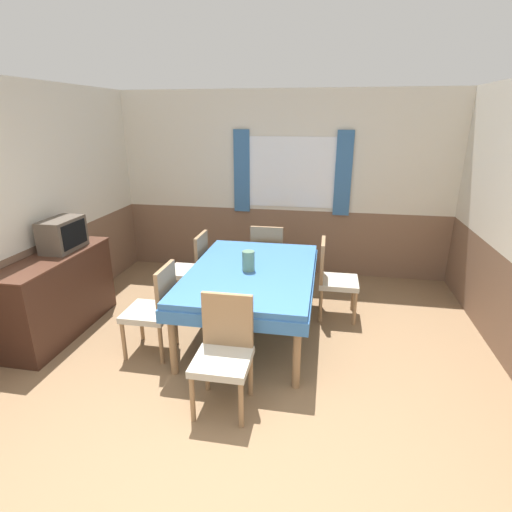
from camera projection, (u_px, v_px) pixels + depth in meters
name	position (u px, v px, depth m)	size (l,w,h in m)	color
ground_plane	(204.00, 501.00, 2.46)	(16.00, 16.00, 0.00)	#846647
wall_back	(283.00, 185.00, 5.73)	(5.13, 0.09, 2.60)	silver
wall_left	(39.00, 209.00, 4.27)	(0.05, 4.37, 2.60)	silver
dining_table	(252.00, 278.00, 4.19)	(1.30, 1.92, 0.73)	#386BA8
chair_left_near	(155.00, 307.00, 3.86)	(0.44, 0.44, 0.92)	#93704C
chair_right_far	(333.00, 276.00, 4.60)	(0.44, 0.44, 0.92)	#93704C
chair_head_near	(224.00, 349.00, 3.16)	(0.44, 0.44, 0.92)	#93704C
chair_left_far	(192.00, 267.00, 4.89)	(0.44, 0.44, 0.92)	#93704C
chair_head_window	(268.00, 255.00, 5.31)	(0.44, 0.44, 0.92)	#93704C
sideboard	(59.00, 294.00, 4.26)	(0.46, 1.46, 0.88)	#3D2319
tv	(63.00, 234.00, 4.26)	(0.29, 0.49, 0.34)	#51473D
vase	(248.00, 261.00, 4.09)	(0.13, 0.13, 0.21)	slate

